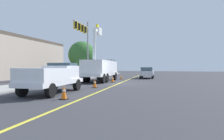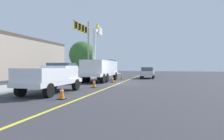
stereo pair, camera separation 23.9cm
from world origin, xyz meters
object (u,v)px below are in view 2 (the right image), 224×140
(traffic_cone_mid_rear, at_px, (113,79))
(traffic_cone_trailing, at_px, (122,77))
(traffic_cone_leading, at_px, (62,92))
(traffic_cone_mid_front, at_px, (94,83))
(traffic_signal_mast, at_px, (84,37))
(utility_bucket_truck, at_px, (101,68))
(service_pickup_truck, at_px, (51,77))
(passing_minivan, at_px, (148,72))

(traffic_cone_mid_rear, relative_size, traffic_cone_trailing, 1.08)
(traffic_cone_leading, bearing_deg, traffic_cone_mid_rear, 6.00)
(traffic_cone_mid_front, height_order, traffic_cone_mid_rear, traffic_cone_mid_rear)
(traffic_cone_mid_front, bearing_deg, traffic_cone_leading, -171.78)
(traffic_cone_mid_front, xyz_separation_m, traffic_signal_mast, (10.86, 6.54, 5.79))
(utility_bucket_truck, distance_m, traffic_cone_leading, 13.70)
(utility_bucket_truck, xyz_separation_m, traffic_cone_mid_front, (-7.12, -2.34, -1.25))
(traffic_cone_trailing, bearing_deg, service_pickup_truck, 179.12)
(service_pickup_truck, distance_m, traffic_cone_mid_front, 4.42)
(traffic_cone_leading, relative_size, traffic_cone_mid_rear, 1.01)
(traffic_signal_mast, bearing_deg, utility_bucket_truck, -131.70)
(service_pickup_truck, bearing_deg, traffic_cone_mid_rear, -5.08)
(passing_minivan, distance_m, traffic_signal_mast, 10.93)
(utility_bucket_truck, relative_size, traffic_cone_mid_front, 11.21)
(utility_bucket_truck, xyz_separation_m, service_pickup_truck, (-11.28, -1.07, -0.50))
(traffic_cone_mid_front, bearing_deg, passing_minivan, -7.57)
(utility_bucket_truck, height_order, traffic_cone_trailing, utility_bucket_truck)
(passing_minivan, bearing_deg, traffic_cone_mid_rear, 165.67)
(traffic_cone_leading, relative_size, traffic_cone_mid_front, 1.03)
(traffic_cone_mid_front, bearing_deg, traffic_cone_trailing, 5.06)
(traffic_cone_mid_front, distance_m, traffic_cone_trailing, 11.61)
(traffic_cone_mid_rear, height_order, traffic_signal_mast, traffic_signal_mast)
(traffic_cone_mid_rear, bearing_deg, traffic_cone_leading, -174.00)
(traffic_cone_mid_rear, distance_m, traffic_signal_mast, 9.83)
(utility_bucket_truck, relative_size, service_pickup_truck, 1.46)
(passing_minivan, bearing_deg, traffic_cone_leading, 176.94)
(utility_bucket_truck, bearing_deg, traffic_signal_mast, 48.30)
(traffic_signal_mast, bearing_deg, traffic_cone_trailing, -82.76)
(traffic_cone_leading, height_order, traffic_signal_mast, traffic_signal_mast)
(passing_minivan, height_order, traffic_signal_mast, traffic_signal_mast)
(service_pickup_truck, bearing_deg, passing_minivan, -9.62)
(traffic_cone_leading, height_order, traffic_cone_mid_front, traffic_cone_leading)
(traffic_cone_mid_front, relative_size, traffic_cone_mid_rear, 0.99)
(utility_bucket_truck, distance_m, traffic_cone_mid_rear, 2.65)
(traffic_cone_mid_rear, bearing_deg, service_pickup_truck, 174.92)
(passing_minivan, distance_m, traffic_cone_mid_front, 15.40)
(passing_minivan, height_order, traffic_cone_leading, passing_minivan)
(traffic_cone_mid_rear, height_order, traffic_cone_trailing, traffic_cone_mid_rear)
(utility_bucket_truck, height_order, traffic_signal_mast, traffic_signal_mast)
(traffic_cone_mid_rear, distance_m, traffic_cone_trailing, 5.75)
(utility_bucket_truck, distance_m, service_pickup_truck, 11.35)
(traffic_cone_leading, xyz_separation_m, traffic_cone_trailing, (17.70, 1.91, -0.03))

